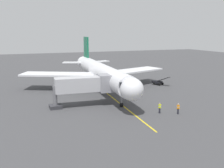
{
  "coord_description": "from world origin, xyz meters",
  "views": [
    {
      "loc": [
        19.38,
        54.84,
        12.71
      ],
      "look_at": [
        1.31,
        9.47,
        3.0
      ],
      "focal_mm": 41.87,
      "sensor_mm": 36.0,
      "label": 1
    }
  ],
  "objects_px": {
    "ground_crew_wing_walker": "(178,109)",
    "belt_loader_near_nose": "(158,82)",
    "jet_bridge": "(88,85)",
    "ground_crew_marshaller": "(160,108)",
    "airplane": "(101,73)"
  },
  "relations": [
    {
      "from": "ground_crew_wing_walker",
      "to": "belt_loader_near_nose",
      "type": "relative_size",
      "value": 0.36
    },
    {
      "from": "jet_bridge",
      "to": "belt_loader_near_nose",
      "type": "distance_m",
      "value": 24.44
    },
    {
      "from": "jet_bridge",
      "to": "belt_loader_near_nose",
      "type": "relative_size",
      "value": 2.45
    },
    {
      "from": "jet_bridge",
      "to": "ground_crew_marshaller",
      "type": "height_order",
      "value": "jet_bridge"
    },
    {
      "from": "ground_crew_wing_walker",
      "to": "belt_loader_near_nose",
      "type": "distance_m",
      "value": 23.45
    },
    {
      "from": "ground_crew_marshaller",
      "to": "ground_crew_wing_walker",
      "type": "height_order",
      "value": "same"
    },
    {
      "from": "ground_crew_marshaller",
      "to": "ground_crew_wing_walker",
      "type": "distance_m",
      "value": 2.87
    },
    {
      "from": "jet_bridge",
      "to": "belt_loader_near_nose",
      "type": "bearing_deg",
      "value": -151.61
    },
    {
      "from": "ground_crew_wing_walker",
      "to": "belt_loader_near_nose",
      "type": "xyz_separation_m",
      "value": [
        -9.5,
        -21.44,
        -0.17
      ]
    },
    {
      "from": "jet_bridge",
      "to": "ground_crew_wing_walker",
      "type": "height_order",
      "value": "jet_bridge"
    },
    {
      "from": "belt_loader_near_nose",
      "to": "ground_crew_wing_walker",
      "type": "bearing_deg",
      "value": 66.1
    },
    {
      "from": "ground_crew_wing_walker",
      "to": "belt_loader_near_nose",
      "type": "height_order",
      "value": "belt_loader_near_nose"
    },
    {
      "from": "airplane",
      "to": "belt_loader_near_nose",
      "type": "distance_m",
      "value": 15.5
    },
    {
      "from": "airplane",
      "to": "ground_crew_wing_walker",
      "type": "height_order",
      "value": "airplane"
    },
    {
      "from": "belt_loader_near_nose",
      "to": "jet_bridge",
      "type": "bearing_deg",
      "value": 28.39
    }
  ]
}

